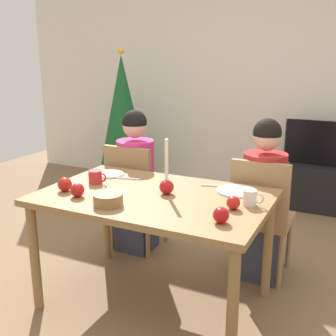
% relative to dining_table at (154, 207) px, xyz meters
% --- Properties ---
extents(ground_plane, '(7.68, 7.68, 0.00)m').
position_rel_dining_table_xyz_m(ground_plane, '(0.00, 0.00, -0.67)').
color(ground_plane, brown).
extents(back_wall, '(6.40, 0.10, 2.60)m').
position_rel_dining_table_xyz_m(back_wall, '(0.00, 2.60, 0.63)').
color(back_wall, silver).
rests_on(back_wall, ground).
extents(dining_table, '(1.40, 0.90, 0.75)m').
position_rel_dining_table_xyz_m(dining_table, '(0.00, 0.00, 0.00)').
color(dining_table, olive).
rests_on(dining_table, ground).
extents(chair_left, '(0.40, 0.40, 0.90)m').
position_rel_dining_table_xyz_m(chair_left, '(-0.51, 0.61, -0.15)').
color(chair_left, '#99754C').
rests_on(chair_left, ground).
extents(chair_right, '(0.40, 0.40, 0.90)m').
position_rel_dining_table_xyz_m(chair_right, '(0.53, 0.61, -0.15)').
color(chair_right, '#99754C').
rests_on(chair_right, ground).
extents(person_left_child, '(0.30, 0.30, 1.17)m').
position_rel_dining_table_xyz_m(person_left_child, '(-0.51, 0.64, -0.10)').
color(person_left_child, '#33384C').
rests_on(person_left_child, ground).
extents(person_right_child, '(0.30, 0.30, 1.17)m').
position_rel_dining_table_xyz_m(person_right_child, '(0.53, 0.64, -0.10)').
color(person_right_child, '#33384C').
rests_on(person_right_child, ground).
extents(tv_stand, '(0.64, 0.40, 0.48)m').
position_rel_dining_table_xyz_m(tv_stand, '(0.77, 2.30, -0.43)').
color(tv_stand, black).
rests_on(tv_stand, ground).
extents(tv, '(0.79, 0.05, 0.46)m').
position_rel_dining_table_xyz_m(tv, '(0.77, 2.30, 0.04)').
color(tv, black).
rests_on(tv, tv_stand).
extents(christmas_tree, '(0.63, 0.63, 1.68)m').
position_rel_dining_table_xyz_m(christmas_tree, '(-1.47, 2.00, 0.20)').
color(christmas_tree, brown).
rests_on(christmas_tree, ground).
extents(candle_centerpiece, '(0.09, 0.09, 0.35)m').
position_rel_dining_table_xyz_m(candle_centerpiece, '(0.07, 0.04, 0.15)').
color(candle_centerpiece, red).
rests_on(candle_centerpiece, dining_table).
extents(plate_left, '(0.21, 0.21, 0.01)m').
position_rel_dining_table_xyz_m(plate_left, '(-0.49, 0.24, 0.09)').
color(plate_left, silver).
rests_on(plate_left, dining_table).
extents(plate_right, '(0.25, 0.25, 0.01)m').
position_rel_dining_table_xyz_m(plate_right, '(0.44, 0.27, 0.09)').
color(plate_right, white).
rests_on(plate_right, dining_table).
extents(mug_left, '(0.13, 0.09, 0.09)m').
position_rel_dining_table_xyz_m(mug_left, '(-0.46, 0.04, 0.13)').
color(mug_left, '#B72D2D').
rests_on(mug_left, dining_table).
extents(mug_right, '(0.12, 0.08, 0.09)m').
position_rel_dining_table_xyz_m(mug_right, '(0.58, 0.07, 0.13)').
color(mug_right, white).
rests_on(mug_right, dining_table).
extents(fork_left, '(0.18, 0.05, 0.01)m').
position_rel_dining_table_xyz_m(fork_left, '(-0.32, 0.21, 0.09)').
color(fork_left, silver).
rests_on(fork_left, dining_table).
extents(fork_right, '(0.18, 0.06, 0.01)m').
position_rel_dining_table_xyz_m(fork_right, '(0.28, 0.32, 0.09)').
color(fork_right, silver).
rests_on(fork_right, dining_table).
extents(bowl_walnuts, '(0.17, 0.17, 0.07)m').
position_rel_dining_table_xyz_m(bowl_walnuts, '(-0.15, -0.28, 0.12)').
color(bowl_walnuts, olive).
rests_on(bowl_walnuts, dining_table).
extents(apple_near_candle, '(0.08, 0.08, 0.08)m').
position_rel_dining_table_xyz_m(apple_near_candle, '(0.51, -0.03, 0.12)').
color(apple_near_candle, red).
rests_on(apple_near_candle, dining_table).
extents(apple_by_left_plate, '(0.08, 0.08, 0.08)m').
position_rel_dining_table_xyz_m(apple_by_left_plate, '(-0.40, -0.24, 0.13)').
color(apple_by_left_plate, '#AB1817').
rests_on(apple_by_left_plate, dining_table).
extents(apple_by_right_mug, '(0.08, 0.08, 0.08)m').
position_rel_dining_table_xyz_m(apple_by_right_mug, '(0.52, -0.25, 0.13)').
color(apple_by_right_mug, '#B61016').
rests_on(apple_by_right_mug, dining_table).
extents(apple_far_edge, '(0.09, 0.09, 0.09)m').
position_rel_dining_table_xyz_m(apple_far_edge, '(-0.53, -0.19, 0.13)').
color(apple_far_edge, '#B01E16').
rests_on(apple_far_edge, dining_table).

